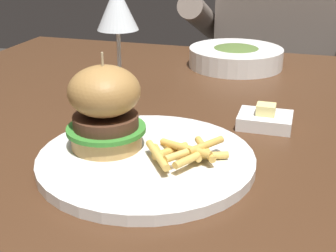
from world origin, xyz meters
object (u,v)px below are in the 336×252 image
wine_glass (117,12)px  diner_person (274,87)px  main_plate (146,160)px  burger_sandwich (105,108)px  soup_bowl (236,56)px  butter_dish (265,119)px

wine_glass → diner_person: bearing=71.8°
main_plate → burger_sandwich: size_ratio=2.19×
main_plate → soup_bowl: size_ratio=1.35×
wine_glass → butter_dish: (0.27, -0.07, -0.14)m
main_plate → wine_glass: wine_glass is taller
butter_dish → soup_bowl: (-0.10, 0.33, 0.01)m
soup_bowl → diner_person: 0.49m
burger_sandwich → diner_person: bearing=80.6°
butter_dish → diner_person: 0.79m
burger_sandwich → butter_dish: size_ratio=1.57×
wine_glass → main_plate: bearing=-61.2°
butter_dish → diner_person: (-0.04, 0.77, -0.19)m
wine_glass → diner_person: size_ratio=0.17×
butter_dish → soup_bowl: bearing=106.5°
main_plate → butter_dish: bearing=52.5°
soup_bowl → diner_person: diner_person is taller
butter_dish → diner_person: diner_person is taller
main_plate → burger_sandwich: burger_sandwich is taller
burger_sandwich → diner_person: (0.15, 0.93, -0.24)m
diner_person → burger_sandwich: bearing=-99.4°
main_plate → diner_person: diner_person is taller
burger_sandwich → butter_dish: bearing=40.5°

